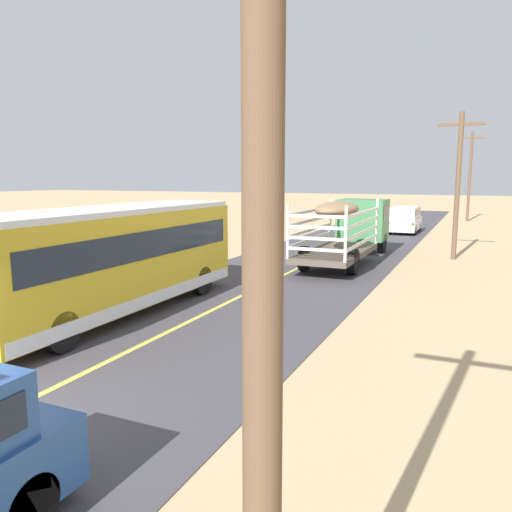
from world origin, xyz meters
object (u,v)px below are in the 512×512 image
(car_far, at_px, (405,218))
(power_pole_far, at_px, (470,174))
(bus, at_px, (114,257))
(power_pole_near, at_px, (263,172))
(livestock_truck, at_px, (354,223))
(power_pole_mid, at_px, (458,181))

(car_far, bearing_deg, power_pole_far, 72.96)
(bus, relative_size, car_far, 2.16)
(power_pole_near, height_order, power_pole_far, power_pole_far)
(power_pole_far, bearing_deg, power_pole_near, -90.00)
(livestock_truck, distance_m, bus, 14.11)
(livestock_truck, distance_m, power_pole_mid, 5.49)
(power_pole_near, xyz_separation_m, power_pole_far, (0.00, 48.80, 0.30))
(car_far, relative_size, power_pole_far, 0.56)
(bus, bearing_deg, livestock_truck, 73.32)
(power_pole_mid, height_order, power_pole_far, power_pole_far)
(livestock_truck, xyz_separation_m, car_far, (0.80, 13.20, -0.70))
(power_pole_mid, relative_size, power_pole_far, 0.88)
(bus, height_order, power_pole_mid, power_pole_mid)
(power_pole_mid, bearing_deg, power_pole_far, 90.00)
(car_far, bearing_deg, bus, -100.28)
(livestock_truck, xyz_separation_m, power_pole_mid, (4.76, 1.72, 2.13))
(power_pole_near, bearing_deg, power_pole_far, 90.00)
(bus, bearing_deg, car_far, 79.72)
(power_pole_near, bearing_deg, livestock_truck, 101.84)
(power_pole_mid, distance_m, power_pole_far, 24.40)
(power_pole_far, bearing_deg, livestock_truck, -100.32)
(livestock_truck, distance_m, car_far, 13.25)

